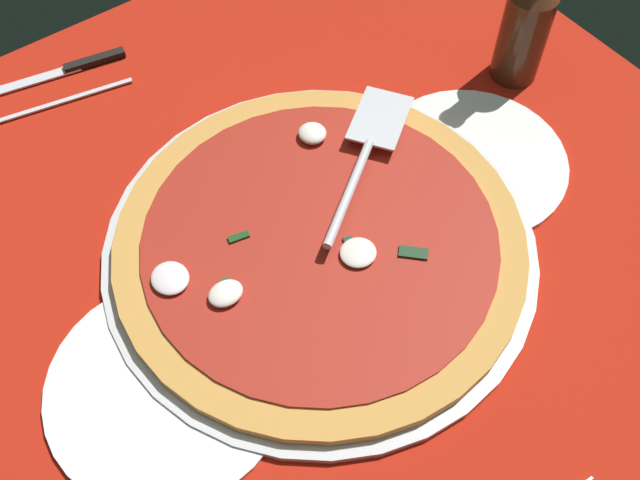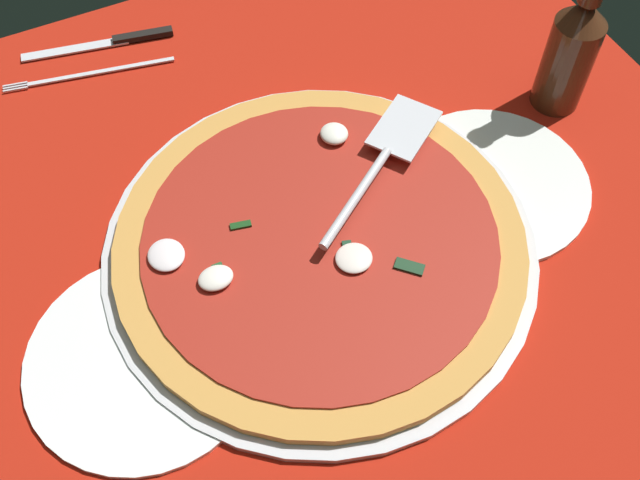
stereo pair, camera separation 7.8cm
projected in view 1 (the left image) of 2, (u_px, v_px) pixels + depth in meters
The scene contains 8 objects.
ground_plane at pixel (327, 238), 81.31cm from camera, with size 94.45×94.45×0.80cm, color #B11D0F.
pizza_pan at pixel (320, 249), 79.32cm from camera, with size 45.91×45.91×1.27cm, color silver.
dinner_plate_left at pixel (471, 161), 86.22cm from camera, with size 22.18×22.18×1.00cm, color white.
dinner_plate_right at pixel (168, 386), 70.76cm from camera, with size 23.27×23.27×1.00cm, color white.
pizza at pixel (319, 241), 78.16cm from camera, with size 43.28×43.28×2.86cm.
pizza_server at pixel (365, 153), 81.73cm from camera, with size 20.93×15.90×1.00cm.
place_setting_near at pixel (56, 90), 92.89cm from camera, with size 23.21×14.89×1.40cm.
beer_bottle at pixel (527, 21), 87.73cm from camera, with size 5.84×5.84×22.17cm.
Camera 1 is at (27.61, 36.26, 66.94)cm, focal length 41.89 mm.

